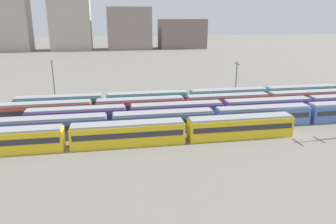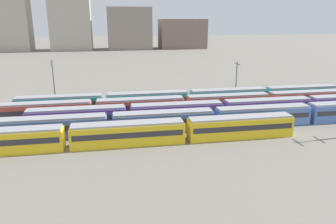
% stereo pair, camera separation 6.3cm
% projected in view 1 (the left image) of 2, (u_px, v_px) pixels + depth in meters
% --- Properties ---
extents(ground_plane, '(600.00, 600.00, 0.00)m').
position_uv_depth(ground_plane, '(79.00, 127.00, 60.51)').
color(ground_plane, slate).
extents(train_track_0, '(55.80, 3.06, 3.75)m').
position_uv_depth(train_track_0, '(128.00, 134.00, 51.62)').
color(train_track_0, yellow).
rests_on(train_track_0, ground_plane).
extents(train_track_1, '(74.70, 3.06, 3.75)m').
position_uv_depth(train_track_1, '(214.00, 118.00, 59.26)').
color(train_track_1, '#4C70BC').
rests_on(train_track_1, ground_plane).
extents(train_track_2, '(74.70, 3.06, 3.75)m').
position_uv_depth(train_track_2, '(223.00, 110.00, 64.77)').
color(train_track_2, '#6B429E').
rests_on(train_track_2, ground_plane).
extents(train_track_3, '(93.60, 3.06, 3.75)m').
position_uv_depth(train_track_3, '(228.00, 103.00, 70.17)').
color(train_track_3, '#BC4C38').
rests_on(train_track_3, ground_plane).
extents(train_track_4, '(112.50, 3.06, 3.75)m').
position_uv_depth(train_track_4, '(266.00, 95.00, 77.05)').
color(train_track_4, teal).
rests_on(train_track_4, ground_plane).
extents(catenary_pole_1, '(0.24, 3.20, 10.95)m').
position_uv_depth(catenary_pole_1, '(54.00, 83.00, 70.34)').
color(catenary_pole_1, '#4C4C51').
rests_on(catenary_pole_1, ground_plane).
extents(catenary_pole_3, '(0.24, 3.20, 9.63)m').
position_uv_depth(catenary_pole_3, '(236.00, 79.00, 78.03)').
color(catenary_pole_3, '#4C4C51').
rests_on(catenary_pole_3, ground_plane).
extents(distant_building_0, '(20.55, 15.68, 40.18)m').
position_uv_depth(distant_building_0, '(11.00, 16.00, 190.68)').
color(distant_building_0, '#B2A899').
rests_on(distant_building_0, ground_plane).
extents(distant_building_1, '(24.12, 17.03, 51.29)m').
position_uv_depth(distant_building_1, '(69.00, 7.00, 194.90)').
color(distant_building_1, '#B2A899').
rests_on(distant_building_1, ground_plane).
extents(distant_building_2, '(27.18, 18.81, 25.68)m').
position_uv_depth(distant_building_2, '(129.00, 28.00, 204.54)').
color(distant_building_2, gray).
rests_on(distant_building_2, ground_plane).
extents(distant_building_3, '(29.44, 17.71, 18.50)m').
position_uv_depth(distant_building_3, '(182.00, 34.00, 211.41)').
color(distant_building_3, '#7A665B').
rests_on(distant_building_3, ground_plane).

